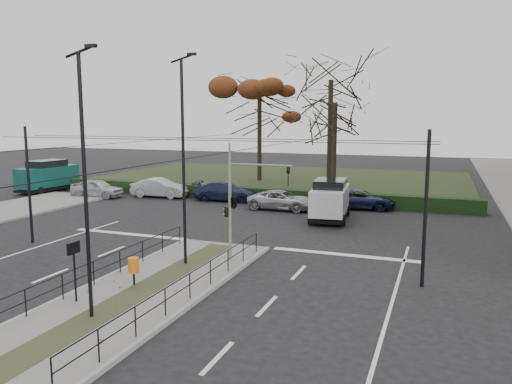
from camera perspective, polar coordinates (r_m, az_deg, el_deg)
ground at (r=21.18m, az=-9.13°, el=-9.25°), size 140.00×140.00×0.00m
median_island at (r=19.15m, az=-12.91°, el=-11.09°), size 4.40×15.00×0.14m
park at (r=52.41m, az=2.59°, el=1.50°), size 38.00×26.00×0.10m
hedge at (r=39.95m, az=-3.39°, el=-0.04°), size 38.00×1.00×1.00m
median_railing at (r=18.79m, az=-13.18°, el=-8.57°), size 4.14×13.24×0.92m
catenary at (r=21.81m, az=-7.23°, el=0.53°), size 20.00×34.00×6.00m
traffic_light at (r=21.90m, az=-2.35°, el=-0.92°), size 3.15×1.78×4.64m
litter_bin at (r=19.56m, az=-13.82°, el=-8.17°), size 0.41×0.41×1.06m
info_panel at (r=18.21m, az=-20.12°, el=-6.74°), size 0.12×0.55×2.11m
streetlamp_median_near at (r=16.11m, az=-18.91°, el=0.87°), size 0.70×0.14×8.40m
streetlamp_median_far at (r=21.23m, az=-8.26°, el=3.64°), size 0.74×0.15×8.88m
parked_car_first at (r=42.53m, az=-17.71°, el=0.41°), size 4.43×1.98×1.48m
parked_car_second at (r=41.25m, az=-10.94°, el=0.46°), size 4.74×1.96×1.52m
parked_car_third at (r=38.93m, az=-3.42°, el=0.09°), size 5.28×2.60×1.48m
parked_car_fourth at (r=35.18m, az=2.97°, el=-0.94°), size 4.77×2.24×1.32m
white_van at (r=31.85m, az=8.46°, el=-0.79°), size 2.62×5.09×2.58m
green_van at (r=47.27m, az=-22.71°, el=1.76°), size 2.48×5.73×2.76m
rust_tree at (r=50.69m, az=0.40°, el=10.87°), size 8.77×8.77×11.10m
bare_tree_center at (r=45.06m, az=8.55°, el=11.67°), size 8.47×8.47×12.74m
bare_tree_near at (r=42.53m, az=9.01°, el=9.33°), size 5.99×5.99×10.07m
parked_car_fifth at (r=36.23m, az=11.81°, el=-0.81°), size 5.10×2.81×1.35m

